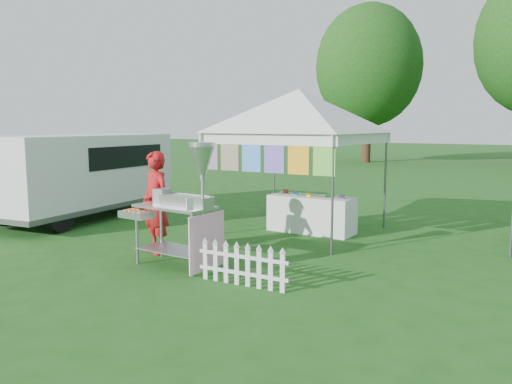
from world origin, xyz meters
The scene contains 8 objects.
ground centered at (0.00, 0.00, 0.00)m, with size 120.00×120.00×0.00m, color #1A4F16.
canopy_main centered at (0.00, 3.49, 2.99)m, with size 4.24×4.24×3.45m.
tree_left centered at (-6.00, 24.00, 5.83)m, with size 6.40×6.40×9.53m.
donut_cart centered at (-0.20, 0.08, 1.17)m, with size 1.46×0.94×2.00m.
vendor centered at (-1.26, 0.54, 0.90)m, with size 0.66×0.43×1.81m, color #B11519.
cargo_van centered at (-5.25, 2.25, 1.09)m, with size 2.55×5.07×2.02m.
picket_fence centered at (1.05, -0.16, 0.29)m, with size 1.44×0.11×0.56m.
display_table centered at (0.28, 3.61, 0.39)m, with size 1.80×0.70×0.77m, color white.
Camera 1 is at (4.87, -5.80, 2.24)m, focal length 35.00 mm.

